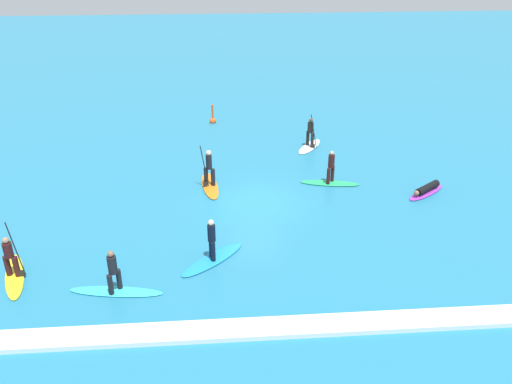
{
  "coord_description": "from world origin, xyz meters",
  "views": [
    {
      "loc": [
        -1.62,
        -21.36,
        11.32
      ],
      "look_at": [
        0.0,
        0.0,
        0.5
      ],
      "focal_mm": 36.73,
      "sensor_mm": 36.0,
      "label": 1
    }
  ],
  "objects": [
    {
      "name": "surfer_on_orange_board",
      "position": [
        -2.14,
        1.76,
        0.43
      ],
      "size": [
        1.14,
        3.12,
        2.24
      ],
      "rotation": [
        0.0,
        0.0,
        4.85
      ],
      "color": "orange",
      "rests_on": "ground_plane"
    },
    {
      "name": "surfer_on_white_board",
      "position": [
        3.61,
        6.5,
        0.49
      ],
      "size": [
        2.02,
        2.58,
        2.06
      ],
      "rotation": [
        0.0,
        0.0,
        4.14
      ],
      "color": "white",
      "rests_on": "ground_plane"
    },
    {
      "name": "surfer_on_purple_board",
      "position": [
        8.17,
        0.25,
        0.18
      ],
      "size": [
        2.42,
        2.02,
        0.45
      ],
      "rotation": [
        0.0,
        0.0,
        3.78
      ],
      "color": "purple",
      "rests_on": "ground_plane"
    },
    {
      "name": "marker_buoy",
      "position": [
        -1.96,
        11.2,
        0.21
      ],
      "size": [
        0.43,
        0.43,
        1.32
      ],
      "color": "#E55119",
      "rests_on": "ground_plane"
    },
    {
      "name": "surfer_on_yellow_board",
      "position": [
        -9.18,
        -5.19,
        0.42
      ],
      "size": [
        1.55,
        3.07,
        2.35
      ],
      "rotation": [
        0.0,
        0.0,
        5.03
      ],
      "color": "yellow",
      "rests_on": "ground_plane"
    },
    {
      "name": "surfer_on_blue_board",
      "position": [
        -2.01,
        -4.65,
        0.37
      ],
      "size": [
        2.74,
        2.67,
        1.77
      ],
      "rotation": [
        0.0,
        0.0,
        0.76
      ],
      "color": "#1E8CD1",
      "rests_on": "ground_plane"
    },
    {
      "name": "ground_plane",
      "position": [
        0.0,
        0.0,
        0.0
      ],
      "size": [
        120.0,
        120.0,
        0.0
      ],
      "primitive_type": "plane",
      "color": "teal",
      "rests_on": "ground"
    },
    {
      "name": "surfer_on_green_board",
      "position": [
        3.79,
        1.61,
        0.43
      ],
      "size": [
        2.96,
        1.17,
        1.75
      ],
      "rotation": [
        0.0,
        0.0,
        6.1
      ],
      "color": "#23B266",
      "rests_on": "ground_plane"
    },
    {
      "name": "surfer_on_teal_board",
      "position": [
        -5.36,
        -6.38,
        0.44
      ],
      "size": [
        3.33,
        1.05,
        1.7
      ],
      "rotation": [
        0.0,
        0.0,
        3.0
      ],
      "color": "#33C6CC",
      "rests_on": "ground_plane"
    },
    {
      "name": "wave_crest",
      "position": [
        0.0,
        -8.7,
        0.09
      ],
      "size": [
        22.54,
        0.9,
        0.18
      ],
      "primitive_type": "cube",
      "color": "white",
      "rests_on": "ground_plane"
    }
  ]
}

